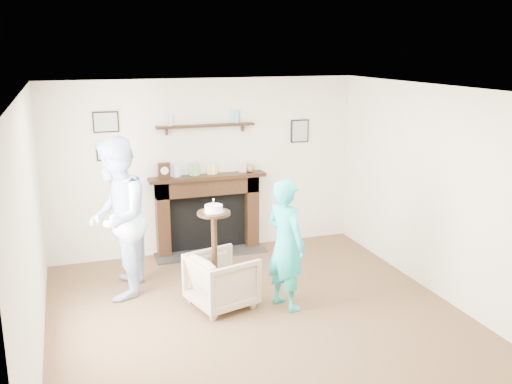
% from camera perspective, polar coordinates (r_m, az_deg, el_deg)
% --- Properties ---
extents(ground, '(5.00, 5.00, 0.00)m').
position_cam_1_polar(ground, '(6.36, 0.70, -13.02)').
color(ground, brown).
rests_on(ground, ground).
extents(room_shell, '(4.54, 5.02, 2.52)m').
position_cam_1_polar(room_shell, '(6.43, -1.31, 2.69)').
color(room_shell, beige).
rests_on(room_shell, ground).
extents(armchair, '(0.84, 0.83, 0.63)m').
position_cam_1_polar(armchair, '(6.77, -3.39, -11.25)').
color(armchair, tan).
rests_on(armchair, ground).
extents(man, '(0.94, 1.09, 1.92)m').
position_cam_1_polar(man, '(7.24, -13.31, -9.88)').
color(man, silver).
rests_on(man, ground).
extents(woman, '(0.54, 0.65, 1.52)m').
position_cam_1_polar(woman, '(6.75, 2.92, -11.33)').
color(woman, teal).
rests_on(woman, ground).
extents(pedestal_table, '(0.39, 0.39, 1.23)m').
position_cam_1_polar(pedestal_table, '(6.68, -4.20, -4.60)').
color(pedestal_table, black).
rests_on(pedestal_table, ground).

